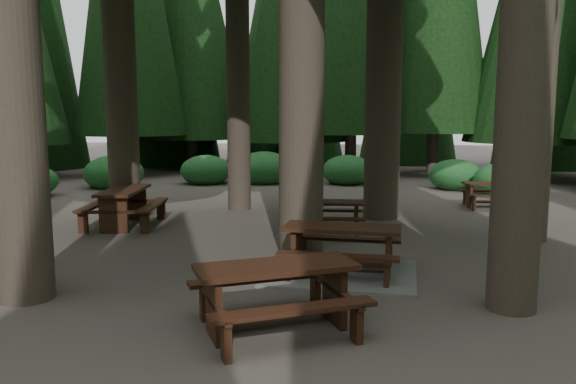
# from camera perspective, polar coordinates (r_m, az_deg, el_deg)

# --- Properties ---
(ground) EXTENTS (80.00, 80.00, 0.00)m
(ground) POSITION_cam_1_polar(r_m,az_deg,el_deg) (10.75, -3.06, -6.33)
(ground) COLOR #514842
(ground) RESTS_ON ground
(picnic_table_a) EXTENTS (2.57, 2.18, 0.82)m
(picnic_table_a) POSITION_cam_1_polar(r_m,az_deg,el_deg) (9.37, 5.47, -6.70)
(picnic_table_a) COLOR gray
(picnic_table_a) RESTS_ON ground
(picnic_table_b) EXTENTS (1.94, 2.28, 0.89)m
(picnic_table_b) POSITION_cam_1_polar(r_m,az_deg,el_deg) (13.83, -16.33, -0.94)
(picnic_table_b) COLOR #341A0F
(picnic_table_b) RESTS_ON ground
(picnic_table_c) EXTENTS (2.19, 1.84, 0.71)m
(picnic_table_c) POSITION_cam_1_polar(r_m,az_deg,el_deg) (12.66, 3.94, -3.08)
(picnic_table_c) COLOR gray
(picnic_table_c) RESTS_ON ground
(picnic_table_d) EXTENTS (1.72, 1.41, 0.71)m
(picnic_table_d) POSITION_cam_1_polar(r_m,az_deg,el_deg) (16.97, 20.13, 0.08)
(picnic_table_d) COLOR #341A0F
(picnic_table_d) RESTS_ON ground
(picnic_table_e) EXTENTS (2.44, 2.27, 0.84)m
(picnic_table_e) POSITION_cam_1_polar(r_m,az_deg,el_deg) (6.93, -1.20, -9.61)
(picnic_table_e) COLOR #341A0F
(picnic_table_e) RESTS_ON ground
(shrub_ring) EXTENTS (23.86, 24.64, 1.49)m
(shrub_ring) POSITION_cam_1_polar(r_m,az_deg,el_deg) (11.27, 1.17, -3.56)
(shrub_ring) COLOR #205E2D
(shrub_ring) RESTS_ON ground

